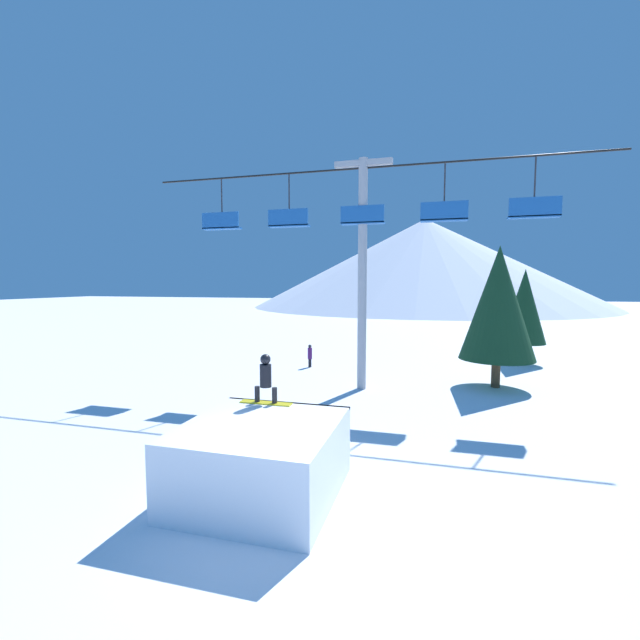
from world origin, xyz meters
TOP-DOWN VIEW (x-y plane):
  - ground_plane at (0.00, 0.00)m, footprint 220.00×220.00m
  - mountain_ridge at (0.00, 77.86)m, footprint 64.96×64.96m
  - snow_ramp at (-0.83, 0.85)m, footprint 3.17×3.37m
  - snowboarder at (-1.31, 2.25)m, footprint 1.31×0.28m
  - chairlift at (-0.37, 10.51)m, footprint 19.05×0.44m
  - pine_tree_near at (5.21, 12.37)m, footprint 3.16×3.16m
  - pine_tree_far at (7.36, 18.61)m, footprint 2.36×2.36m
  - distant_skier at (-3.87, 14.45)m, footprint 0.24×0.24m

SIDE VIEW (x-z plane):
  - ground_plane at x=0.00m, z-range 0.00..0.00m
  - distant_skier at x=-3.87m, z-range 0.05..1.28m
  - snow_ramp at x=-0.83m, z-range 0.00..1.58m
  - snowboarder at x=-1.31m, z-range 1.59..2.82m
  - pine_tree_far at x=7.36m, z-range 0.56..5.87m
  - pine_tree_near at x=5.21m, z-range 0.61..6.74m
  - chairlift at x=-0.37m, z-range 1.31..10.96m
  - mountain_ridge at x=0.00m, z-range 0.00..16.66m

